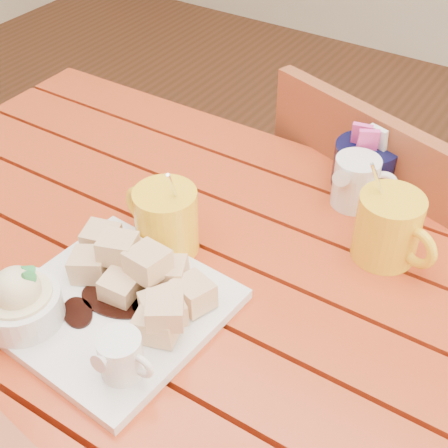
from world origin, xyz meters
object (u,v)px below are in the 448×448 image
Objects in this scene: table at (184,318)px; chair_far at (376,254)px; coffee_mug_right at (389,228)px; dessert_plate at (97,300)px; coffee_mug_left at (165,219)px.

table is 0.53m from chair_far.
chair_far is at bearing 126.90° from coffee_mug_right.
dessert_plate is (-0.04, -0.13, 0.14)m from table.
chair_far is at bearing 74.64° from coffee_mug_left.
coffee_mug_right is (0.24, 0.19, 0.16)m from table.
table is 0.20m from dessert_plate.
table is 7.58× the size of coffee_mug_right.
coffee_mug_left is 0.99× the size of coffee_mug_right.
coffee_mug_left is at bearing 92.72° from dessert_plate.
chair_far is (-0.09, 0.29, -0.32)m from coffee_mug_right.
chair_far reaches higher than table.
table is at bearing 73.60° from dessert_plate.
chair_far reaches higher than dessert_plate.
coffee_mug_left is 0.33m from coffee_mug_right.
chair_far is (0.19, 0.61, -0.29)m from dessert_plate.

